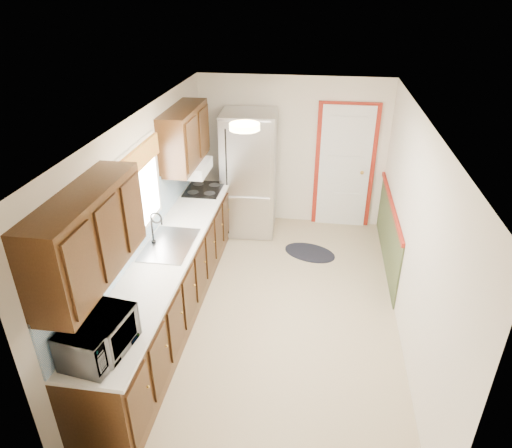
% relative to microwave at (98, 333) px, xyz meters
% --- Properties ---
extents(room_shell, '(3.20, 5.20, 2.52)m').
position_rel_microwave_xyz_m(room_shell, '(1.20, 1.95, 0.06)').
color(room_shell, tan).
rests_on(room_shell, ground).
extents(kitchen_run, '(0.63, 4.00, 2.20)m').
position_rel_microwave_xyz_m(kitchen_run, '(-0.04, 1.66, -0.33)').
color(kitchen_run, '#311B0B').
rests_on(kitchen_run, ground).
extents(back_wall_trim, '(1.12, 2.30, 2.08)m').
position_rel_microwave_xyz_m(back_wall_trim, '(2.19, 4.16, -0.25)').
color(back_wall_trim, maroon).
rests_on(back_wall_trim, ground).
extents(ceiling_fixture, '(0.30, 0.30, 0.06)m').
position_rel_microwave_xyz_m(ceiling_fixture, '(0.90, 1.75, 1.22)').
color(ceiling_fixture, '#FFD88C').
rests_on(ceiling_fixture, room_shell).
extents(microwave, '(0.41, 0.64, 0.41)m').
position_rel_microwave_xyz_m(microwave, '(0.00, 0.00, 0.00)').
color(microwave, white).
rests_on(microwave, kitchen_run).
extents(refrigerator, '(0.85, 0.83, 1.94)m').
position_rel_microwave_xyz_m(refrigerator, '(0.58, 4.00, -0.17)').
color(refrigerator, '#B7B7BC').
rests_on(refrigerator, ground).
extents(rug, '(0.92, 0.76, 0.01)m').
position_rel_microwave_xyz_m(rug, '(1.60, 3.36, -1.14)').
color(rug, black).
rests_on(rug, ground).
extents(cooktop, '(0.51, 0.61, 0.02)m').
position_rel_microwave_xyz_m(cooktop, '(0.01, 3.35, -0.19)').
color(cooktop, black).
rests_on(cooktop, kitchen_run).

